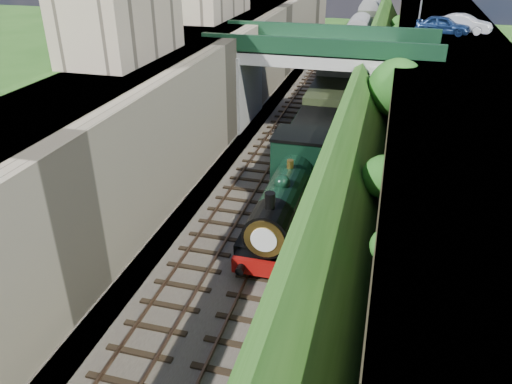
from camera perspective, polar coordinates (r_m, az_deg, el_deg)
name	(u,v)px	position (r m, az deg, el deg)	size (l,w,h in m)	color
ground	(199,357)	(18.69, -6.51, -18.25)	(160.00, 160.00, 0.00)	#1E4714
trackbed	(302,147)	(34.99, 5.33, 5.19)	(10.00, 90.00, 0.20)	#473F38
retaining_wall	(226,93)	(35.14, -3.45, 11.24)	(1.00, 90.00, 7.00)	#756B56
street_plateau_left	(179,89)	(36.37, -8.80, 11.53)	(6.00, 90.00, 7.00)	#262628
street_plateau_right	(455,117)	(33.80, 21.75, 7.98)	(8.00, 90.00, 6.25)	#262628
embankment_slope	(379,124)	(32.32, 13.87, 7.59)	(4.39, 90.00, 6.36)	#1E4714
track_left	(275,142)	(35.29, 2.13, 5.75)	(2.50, 90.00, 0.20)	black
track_right	(320,146)	(34.77, 7.29, 5.19)	(2.50, 90.00, 0.20)	black
road_bridge	(328,77)	(37.38, 8.20, 12.93)	(16.00, 6.40, 7.25)	gray
building_near	(121,20)	(30.20, -15.19, 18.39)	(4.00, 8.00, 4.00)	gray
tree	(399,89)	(32.94, 15.98, 11.20)	(3.60, 3.80, 6.60)	black
car_blue	(443,25)	(43.43, 20.58, 17.44)	(1.63, 4.06, 1.38)	navy
car_silver	(463,24)	(44.58, 22.60, 17.34)	(1.48, 4.25, 1.40)	silver
locomotive	(288,195)	(24.52, 3.74, -0.35)	(3.10, 10.22, 3.83)	black
tender	(313,145)	(31.23, 6.52, 5.32)	(2.70, 6.00, 3.05)	black
coach_front	(338,85)	(42.97, 9.36, 11.96)	(2.90, 18.00, 3.70)	black
coach_middle	(358,42)	(61.24, 11.56, 16.40)	(2.90, 18.00, 3.70)	black
coach_rear	(369,18)	(79.76, 12.78, 18.79)	(2.90, 18.00, 3.70)	black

